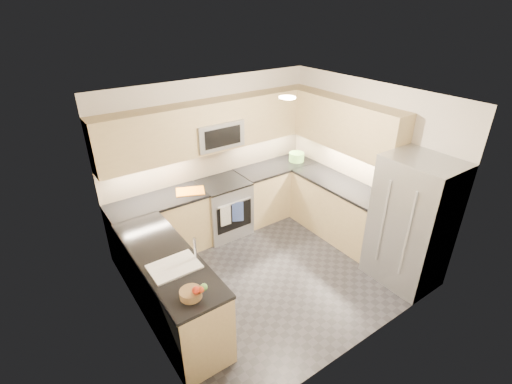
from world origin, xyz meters
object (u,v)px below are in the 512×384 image
object	(u,v)px
microwave	(216,134)
fruit_basket	(191,294)
cutting_board	(190,191)
refrigerator	(412,223)
utensil_bowl	(297,157)
gas_range	(224,208)

from	to	relation	value
microwave	fruit_basket	xyz separation A→B (m)	(-1.55, -2.16, -0.72)
microwave	cutting_board	world-z (taller)	microwave
refrigerator	cutting_board	xyz separation A→B (m)	(-2.02, 2.41, 0.05)
utensil_bowl	fruit_basket	size ratio (longest dim) A/B	1.23
refrigerator	cutting_board	distance (m)	3.14
gas_range	refrigerator	xyz separation A→B (m)	(1.45, -2.43, 0.45)
microwave	utensil_bowl	world-z (taller)	microwave
utensil_bowl	gas_range	bearing A→B (deg)	178.91
utensil_bowl	cutting_board	distance (m)	2.08
refrigerator	fruit_basket	distance (m)	3.03
microwave	refrigerator	bearing A→B (deg)	-60.38
refrigerator	fruit_basket	size ratio (longest dim) A/B	8.25
fruit_basket	cutting_board	bearing A→B (deg)	64.08
fruit_basket	utensil_bowl	bearing A→B (deg)	33.22
cutting_board	fruit_basket	size ratio (longest dim) A/B	1.91
microwave	refrigerator	distance (m)	3.04
gas_range	cutting_board	distance (m)	0.75
microwave	cutting_board	bearing A→B (deg)	-165.90
microwave	fruit_basket	world-z (taller)	microwave
microwave	fruit_basket	bearing A→B (deg)	-125.70
refrigerator	fruit_basket	xyz separation A→B (m)	(-3.00, 0.39, 0.08)
gas_range	fruit_basket	world-z (taller)	fruit_basket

